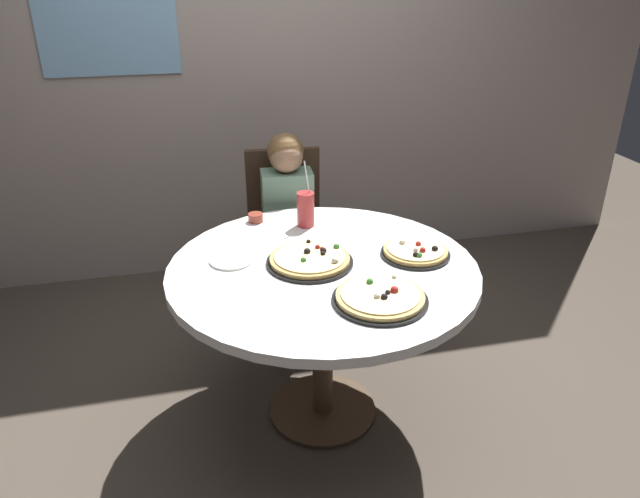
# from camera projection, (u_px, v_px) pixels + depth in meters

# --- Properties ---
(ground_plane) EXTENTS (8.00, 8.00, 0.00)m
(ground_plane) POSITION_uv_depth(u_px,v_px,m) (323.00, 411.00, 2.70)
(ground_plane) COLOR #4C4238
(wall_with_window) EXTENTS (5.20, 0.14, 2.90)m
(wall_with_window) POSITION_uv_depth(u_px,v_px,m) (258.00, 36.00, 3.48)
(wall_with_window) COLOR #A8998E
(wall_with_window) RESTS_ON ground_plane
(dining_table) EXTENTS (1.25, 1.25, 0.75)m
(dining_table) POSITION_uv_depth(u_px,v_px,m) (323.00, 286.00, 2.41)
(dining_table) COLOR white
(dining_table) RESTS_ON ground_plane
(chair_wooden) EXTENTS (0.43, 0.43, 0.95)m
(chair_wooden) POSITION_uv_depth(u_px,v_px,m) (286.00, 228.00, 3.24)
(chair_wooden) COLOR #382619
(chair_wooden) RESTS_ON ground_plane
(diner_child) EXTENTS (0.28, 0.42, 1.08)m
(diner_child) POSITION_uv_depth(u_px,v_px,m) (290.00, 250.00, 3.10)
(diner_child) COLOR #3F4766
(diner_child) RESTS_ON ground_plane
(pizza_veggie) EXTENTS (0.35, 0.35, 0.05)m
(pizza_veggie) POSITION_uv_depth(u_px,v_px,m) (310.00, 260.00, 2.38)
(pizza_veggie) COLOR black
(pizza_veggie) RESTS_ON dining_table
(pizza_cheese) EXTENTS (0.29, 0.29, 0.05)m
(pizza_cheese) POSITION_uv_depth(u_px,v_px,m) (416.00, 252.00, 2.44)
(pizza_cheese) COLOR black
(pizza_cheese) RESTS_ON dining_table
(pizza_pepperoni) EXTENTS (0.35, 0.35, 0.05)m
(pizza_pepperoni) POSITION_uv_depth(u_px,v_px,m) (380.00, 297.00, 2.11)
(pizza_pepperoni) COLOR black
(pizza_pepperoni) RESTS_ON dining_table
(soda_cup) EXTENTS (0.08, 0.08, 0.31)m
(soda_cup) POSITION_uv_depth(u_px,v_px,m) (306.00, 209.00, 2.69)
(soda_cup) COLOR #B73333
(soda_cup) RESTS_ON dining_table
(sauce_bowl) EXTENTS (0.07, 0.07, 0.04)m
(sauce_bowl) POSITION_uv_depth(u_px,v_px,m) (256.00, 218.00, 2.76)
(sauce_bowl) COLOR brown
(sauce_bowl) RESTS_ON dining_table
(plate_small) EXTENTS (0.18, 0.18, 0.01)m
(plate_small) POSITION_uv_depth(u_px,v_px,m) (232.00, 260.00, 2.40)
(plate_small) COLOR white
(plate_small) RESTS_ON dining_table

